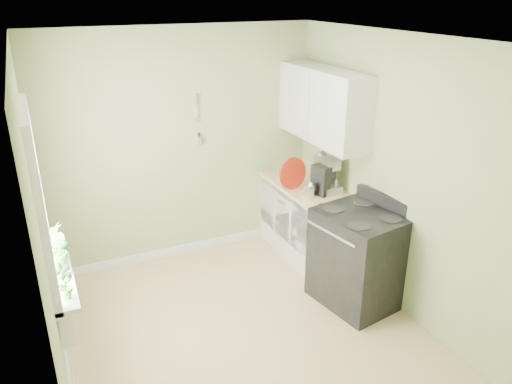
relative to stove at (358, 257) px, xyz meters
name	(u,v)px	position (x,y,z in m)	size (l,w,h in m)	color
floor	(246,335)	(-1.28, -0.05, -0.52)	(3.20, 3.60, 0.02)	tan
ceiling	(243,38)	(-1.28, -0.05, 2.20)	(3.20, 3.60, 0.02)	white
wall_back	(182,147)	(-1.28, 1.76, 0.84)	(3.20, 0.02, 2.70)	#A2B078
wall_left	(41,242)	(-2.89, -0.05, 0.84)	(0.02, 3.60, 2.70)	#A2B078
wall_right	(396,177)	(0.33, -0.05, 0.84)	(0.02, 3.60, 2.70)	#A2B078
base_cabinets	(312,226)	(0.02, 0.95, -0.07)	(0.60, 1.60, 0.87)	white
countertop	(313,190)	(0.01, 0.95, 0.38)	(0.64, 1.60, 0.04)	beige
upper_cabinets	(323,105)	(0.15, 1.05, 1.34)	(0.35, 1.40, 0.80)	white
window	(38,201)	(-2.86, 0.25, 1.04)	(0.06, 1.14, 1.44)	white
window_sill	(61,275)	(-2.79, 0.25, 0.37)	(0.18, 1.14, 0.04)	white
radiator	(64,313)	(-2.82, 0.20, 0.04)	(0.12, 0.50, 0.35)	white
wall_utensils	(199,128)	(-1.08, 1.73, 1.06)	(0.02, 0.14, 0.58)	beige
stove	(358,257)	(0.00, 0.00, 0.00)	(0.84, 0.92, 1.13)	black
stand_mixer	(326,175)	(0.12, 0.86, 0.59)	(0.23, 0.37, 0.43)	#B2B2B7
kettle	(310,189)	(-0.14, 0.76, 0.49)	(0.18, 0.11, 0.18)	silver
coffee_maker	(323,180)	(0.03, 0.79, 0.56)	(0.24, 0.25, 0.33)	black
red_tray	(293,173)	(-0.20, 1.07, 0.59)	(0.37, 0.37, 0.02)	#9C2310
jar	(322,208)	(-0.23, 0.37, 0.44)	(0.07, 0.07, 0.08)	#A8A089
plant_a	(64,282)	(-2.78, -0.15, 0.54)	(0.16, 0.11, 0.30)	#35762B
plant_b	(58,250)	(-2.78, 0.37, 0.54)	(0.16, 0.13, 0.30)	#35762B
plant_c	(57,241)	(-2.78, 0.51, 0.56)	(0.18, 0.18, 0.33)	#35762B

